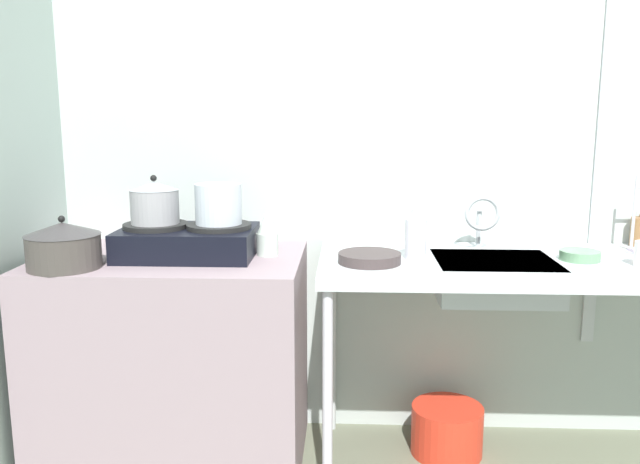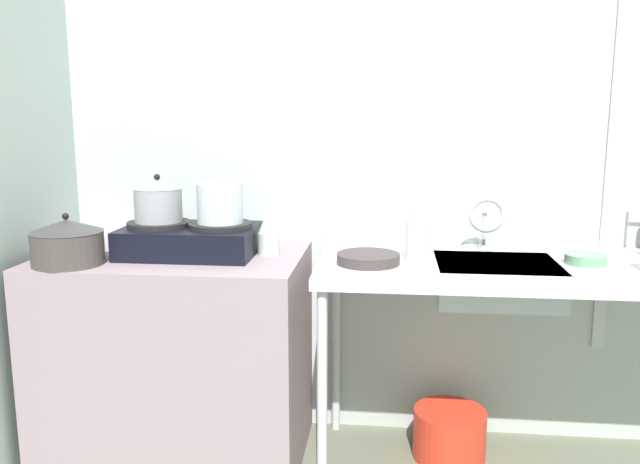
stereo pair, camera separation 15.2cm
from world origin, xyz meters
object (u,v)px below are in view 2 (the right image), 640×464
(faucet, at_px, (486,218))
(small_bowl_on_drainboard, at_px, (585,259))
(bottle_by_sink, at_px, (416,239))
(frying_pan, at_px, (368,259))
(pot_on_right_burner, at_px, (220,203))
(pot_on_left_burner, at_px, (158,201))
(sink_basin, at_px, (496,281))
(pot_beside_stove, at_px, (67,242))
(bucket_on_floor, at_px, (449,434))
(percolator, at_px, (268,233))
(stove, at_px, (190,239))

(faucet, xyz_separation_m, small_bowl_on_drainboard, (0.33, -0.16, -0.12))
(faucet, distance_m, bottle_by_sink, 0.32)
(faucet, xyz_separation_m, frying_pan, (-0.45, -0.24, -0.12))
(pot_on_right_burner, distance_m, frying_pan, 0.60)
(pot_on_left_burner, relative_size, sink_basin, 0.42)
(pot_beside_stove, xyz_separation_m, bottle_by_sink, (1.25, 0.20, -0.00))
(small_bowl_on_drainboard, bearing_deg, faucet, 154.88)
(frying_pan, bearing_deg, faucet, 27.96)
(pot_on_right_burner, distance_m, bottle_by_sink, 0.75)
(faucet, height_order, small_bowl_on_drainboard, faucet)
(bucket_on_floor, bearing_deg, percolator, -174.88)
(pot_on_right_burner, xyz_separation_m, frying_pan, (0.57, -0.08, -0.18))
(pot_on_left_burner, xyz_separation_m, bottle_by_sink, (0.98, -0.00, -0.13))
(stove, distance_m, pot_beside_stove, 0.44)
(faucet, bearing_deg, stove, -171.92)
(pot_beside_stove, relative_size, bottle_by_sink, 1.38)
(percolator, xyz_separation_m, sink_basin, (0.86, -0.04, -0.15))
(percolator, xyz_separation_m, bucket_on_floor, (0.72, 0.06, -0.83))
(pot_on_left_burner, xyz_separation_m, pot_on_right_burner, (0.24, 0.00, -0.00))
(pot_on_right_burner, xyz_separation_m, bucket_on_floor, (0.90, 0.10, -0.94))
(pot_on_right_burner, bearing_deg, stove, 180.00)
(stove, bearing_deg, small_bowl_on_drainboard, 0.17)
(frying_pan, bearing_deg, small_bowl_on_drainboard, 5.92)
(pot_on_left_burner, distance_m, bucket_on_floor, 1.49)
(pot_on_right_burner, bearing_deg, sink_basin, -0.32)
(pot_beside_stove, xyz_separation_m, faucet, (1.52, 0.37, 0.06))
(pot_on_left_burner, distance_m, pot_on_right_burner, 0.24)
(stove, relative_size, small_bowl_on_drainboard, 3.43)
(small_bowl_on_drainboard, relative_size, bucket_on_floor, 0.50)
(small_bowl_on_drainboard, bearing_deg, stove, -179.83)
(stove, xyz_separation_m, frying_pan, (0.69, -0.08, -0.04))
(frying_pan, distance_m, small_bowl_on_drainboard, 0.79)
(bottle_by_sink, relative_size, bucket_on_floor, 0.64)
(bottle_by_sink, height_order, bucket_on_floor, bottle_by_sink)
(faucet, bearing_deg, small_bowl_on_drainboard, -25.12)
(pot_on_left_burner, height_order, pot_on_right_burner, pot_on_left_burner)
(stove, bearing_deg, faucet, 8.08)
(small_bowl_on_drainboard, relative_size, bottle_by_sink, 0.78)
(percolator, bearing_deg, small_bowl_on_drainboard, -1.47)
(small_bowl_on_drainboard, bearing_deg, pot_on_right_burner, -179.81)
(faucet, bearing_deg, pot_beside_stove, -166.49)
(pot_beside_stove, relative_size, bucket_on_floor, 0.89)
(pot_on_right_burner, height_order, small_bowl_on_drainboard, pot_on_right_burner)
(small_bowl_on_drainboard, bearing_deg, pot_on_left_burner, -179.84)
(percolator, height_order, frying_pan, percolator)
(stove, distance_m, pot_on_left_burner, 0.19)
(faucet, height_order, bucket_on_floor, faucet)
(pot_on_left_burner, height_order, small_bowl_on_drainboard, pot_on_left_burner)
(pot_on_right_burner, relative_size, pot_beside_stove, 0.67)
(bucket_on_floor, bearing_deg, sink_basin, -37.53)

